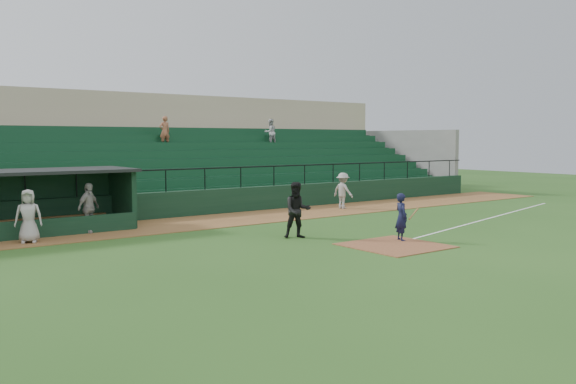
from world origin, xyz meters
TOP-DOWN VIEW (x-y plane):
  - ground at (0.00, 0.00)m, footprint 90.00×90.00m
  - warning_track at (0.00, 8.00)m, footprint 40.00×4.00m
  - home_plate_dirt at (0.00, -1.00)m, footprint 3.00×3.00m
  - foul_line at (8.00, 1.20)m, footprint 17.49×4.44m
  - stadium_structure at (-0.00, 16.46)m, footprint 38.00×13.08m
  - dugout at (-9.75, 9.56)m, footprint 8.90×3.20m
  - batter_at_plate at (0.91, -0.43)m, footprint 1.09×0.73m
  - umpire at (-1.63, 2.26)m, footprint 1.23×1.13m
  - runner at (5.83, 8.09)m, footprint 0.84×1.27m
  - dugout_player_a at (-7.31, 7.87)m, footprint 1.19×0.98m
  - dugout_player_b at (-9.71, 6.90)m, footprint 1.05×0.87m

SIDE VIEW (x-z plane):
  - ground at x=0.00m, z-range 0.00..0.00m
  - foul_line at x=8.00m, z-range 0.00..0.01m
  - warning_track at x=0.00m, z-range 0.00..0.03m
  - home_plate_dirt at x=0.00m, z-range 0.00..0.03m
  - batter_at_plate at x=0.91m, z-range 0.00..1.69m
  - runner at x=5.83m, z-range 0.03..1.86m
  - dugout_player_b at x=-9.71m, z-range 0.03..1.87m
  - dugout_player_a at x=-7.31m, z-range 0.03..1.93m
  - umpire at x=-1.63m, z-range 0.00..2.04m
  - dugout at x=-9.75m, z-range 0.12..2.54m
  - stadium_structure at x=0.00m, z-range -0.90..5.50m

